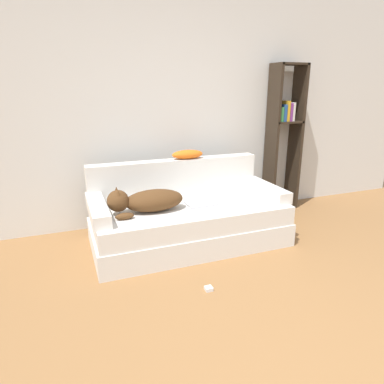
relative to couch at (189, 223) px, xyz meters
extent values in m
cube|color=silver|center=(0.10, 0.76, 1.15)|extent=(6.84, 0.06, 2.70)
cube|color=silver|center=(0.00, 0.00, -0.09)|extent=(1.89, 0.95, 0.23)
cube|color=silver|center=(0.00, -0.01, 0.12)|extent=(1.85, 0.91, 0.18)
cube|color=silver|center=(0.00, 0.40, 0.39)|extent=(1.85, 0.15, 0.37)
cube|color=silver|center=(-0.87, -0.01, 0.27)|extent=(0.15, 0.76, 0.12)
cube|color=silver|center=(0.87, -0.01, 0.27)|extent=(0.15, 0.76, 0.12)
ellipsoid|color=#513319|center=(-0.36, -0.07, 0.31)|extent=(0.55, 0.28, 0.20)
sphere|color=#513319|center=(-0.69, -0.07, 0.34)|extent=(0.20, 0.20, 0.20)
cone|color=#513319|center=(-0.69, -0.12, 0.42)|extent=(0.07, 0.07, 0.09)
cone|color=#513319|center=(-0.69, -0.01, 0.42)|extent=(0.07, 0.07, 0.09)
ellipsoid|color=#513319|center=(-0.66, -0.19, 0.24)|extent=(0.17, 0.07, 0.06)
cube|color=#B7B7BC|center=(0.11, -0.05, 0.22)|extent=(0.29, 0.23, 0.02)
ellipsoid|color=orange|center=(0.14, 0.40, 0.62)|extent=(0.34, 0.15, 0.09)
cube|color=#2D2319|center=(1.31, 0.58, 0.69)|extent=(0.04, 0.26, 1.78)
cube|color=#2D2319|center=(1.67, 0.58, 0.69)|extent=(0.04, 0.26, 1.78)
cube|color=#2D2319|center=(1.49, 0.58, 1.57)|extent=(0.37, 0.26, 0.02)
cube|color=#2D2319|center=(1.49, 0.58, 0.90)|extent=(0.37, 0.26, 0.02)
cube|color=#337F42|center=(1.36, 0.56, 1.00)|extent=(0.04, 0.20, 0.17)
cube|color=#234C93|center=(1.40, 0.56, 1.01)|extent=(0.04, 0.20, 0.20)
cube|color=gold|center=(1.45, 0.56, 1.04)|extent=(0.04, 0.20, 0.24)
cube|color=#753384|center=(1.49, 0.56, 1.02)|extent=(0.03, 0.20, 0.21)
cube|color=silver|center=(1.52, 0.56, 1.03)|extent=(0.03, 0.20, 0.22)
cube|color=silver|center=(-0.16, -0.87, -0.19)|extent=(0.06, 0.06, 0.03)
camera|label=1|loc=(-1.11, -2.99, 1.31)|focal=32.00mm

